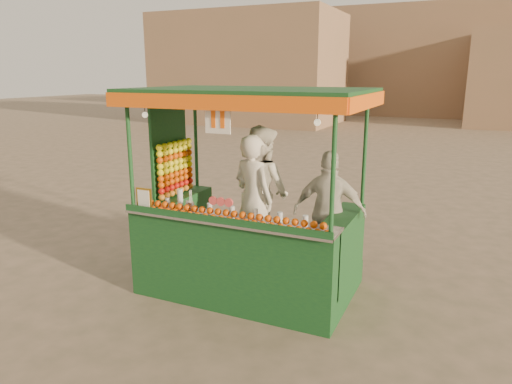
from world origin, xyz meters
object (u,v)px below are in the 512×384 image
at_px(vendor_left, 253,199).
at_px(vendor_middle, 261,191).
at_px(vendor_right, 329,212).
at_px(juice_cart, 242,229).

xyz_separation_m(vendor_left, vendor_middle, (0.01, 0.25, 0.05)).
distance_m(vendor_middle, vendor_right, 1.04).
relative_size(juice_cart, vendor_middle, 1.59).
bearing_deg(vendor_middle, vendor_left, 117.06).
height_order(vendor_left, vendor_middle, vendor_middle).
xyz_separation_m(juice_cart, vendor_right, (1.03, 0.40, 0.24)).
bearing_deg(vendor_right, vendor_middle, -19.63).
relative_size(vendor_middle, vendor_right, 1.16).
bearing_deg(juice_cart, vendor_left, 89.54).
bearing_deg(vendor_left, vendor_middle, -72.57).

